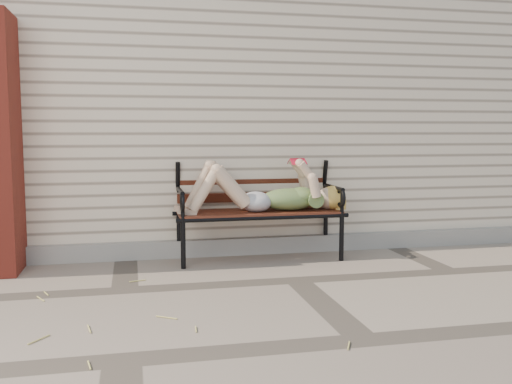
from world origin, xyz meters
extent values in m
plane|color=gray|center=(0.00, 0.00, 0.00)|extent=(80.00, 80.00, 0.00)
cube|color=beige|center=(0.00, 3.00, 1.50)|extent=(8.00, 4.00, 3.00)
cube|color=gray|center=(0.00, 0.97, 0.07)|extent=(8.00, 0.10, 0.15)
cylinder|color=black|center=(-0.79, 0.54, 0.20)|extent=(0.04, 0.04, 0.41)
cylinder|color=black|center=(-0.79, 0.95, 0.20)|extent=(0.04, 0.04, 0.41)
cylinder|color=black|center=(0.55, 0.54, 0.20)|extent=(0.04, 0.04, 0.41)
cylinder|color=black|center=(0.55, 0.95, 0.20)|extent=(0.04, 0.04, 0.41)
cube|color=maroon|center=(-0.12, 0.75, 0.41)|extent=(1.38, 0.45, 0.03)
cylinder|color=black|center=(-0.12, 0.54, 0.39)|extent=(1.46, 0.04, 0.04)
cylinder|color=black|center=(-0.12, 0.95, 0.39)|extent=(1.46, 0.04, 0.04)
torus|color=black|center=(-0.12, 1.05, 0.86)|extent=(0.25, 0.03, 0.25)
ellipsoid|color=#0B3D4D|center=(0.13, 0.72, 0.52)|extent=(0.49, 0.28, 0.19)
ellipsoid|color=#0B3D4D|center=(0.24, 0.72, 0.55)|extent=(0.24, 0.27, 0.15)
ellipsoid|color=#B5B5BA|center=(-0.16, 0.72, 0.50)|extent=(0.27, 0.31, 0.17)
sphere|color=#D7B490|center=(0.49, 0.72, 0.52)|extent=(0.20, 0.20, 0.20)
ellipsoid|color=#E6BF56|center=(0.53, 0.72, 0.52)|extent=(0.23, 0.23, 0.21)
cube|color=#AA1328|center=(0.21, 0.72, 0.86)|extent=(0.13, 0.02, 0.02)
cube|color=beige|center=(0.21, 0.68, 0.84)|extent=(0.13, 0.08, 0.05)
cube|color=beige|center=(0.21, 0.76, 0.84)|extent=(0.13, 0.08, 0.05)
cube|color=#AA1328|center=(0.21, 0.68, 0.84)|extent=(0.14, 0.09, 0.05)
cube|color=#AA1328|center=(0.21, 0.76, 0.84)|extent=(0.14, 0.09, 0.05)
cylinder|color=tan|center=(-0.41, -0.71, 0.01)|extent=(0.17, 0.01, 0.01)
cylinder|color=tan|center=(-0.09, -0.08, 0.01)|extent=(0.09, 0.03, 0.01)
cylinder|color=tan|center=(-0.14, -1.13, 0.01)|extent=(0.08, 0.03, 0.01)
cylinder|color=tan|center=(-0.71, 0.17, 0.01)|extent=(0.09, 0.05, 0.01)
cylinder|color=tan|center=(-2.01, -0.09, 0.01)|extent=(0.15, 0.04, 0.01)
cylinder|color=tan|center=(-0.76, -0.69, 0.01)|extent=(0.07, 0.10, 0.01)
cylinder|color=tan|center=(-1.51, -0.21, 0.01)|extent=(0.08, 0.07, 0.01)
cylinder|color=tan|center=(-1.74, -0.40, 0.01)|extent=(0.13, 0.07, 0.01)
cylinder|color=tan|center=(-0.57, -0.58, 0.01)|extent=(0.16, 0.01, 0.01)
camera|label=1|loc=(-1.18, -3.98, 1.10)|focal=40.00mm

